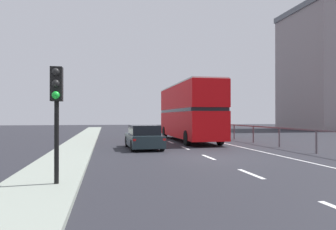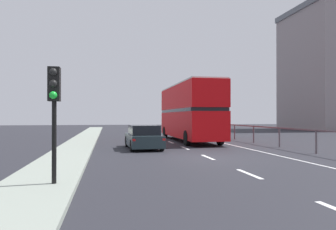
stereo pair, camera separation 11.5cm
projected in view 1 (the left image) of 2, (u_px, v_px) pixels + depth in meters
name	position (u px, v px, depth m)	size (l,w,h in m)	color
ground_plane	(208.00, 158.00, 14.72)	(75.21, 120.00, 0.10)	#25252B
near_sidewalk_kerb	(65.00, 159.00, 13.47)	(2.07, 80.00, 0.14)	gray
lane_paint_markings	(199.00, 142.00, 23.88)	(3.70, 46.00, 0.01)	silver
bridge_side_railing	(243.00, 128.00, 24.70)	(0.10, 42.00, 1.24)	#564A50
double_decker_bus_red	(189.00, 111.00, 24.55)	(2.56, 10.84, 4.36)	red
hatchback_car_near	(144.00, 137.00, 18.63)	(1.96, 4.40, 1.40)	#1E2A2E
traffic_signal_pole	(56.00, 96.00, 8.24)	(0.30, 0.42, 3.06)	black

